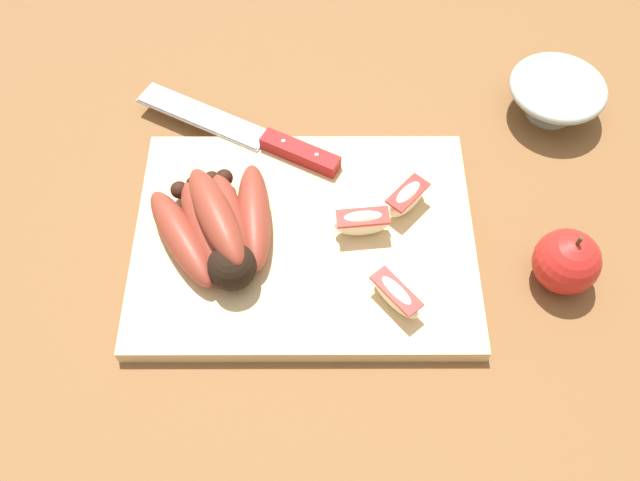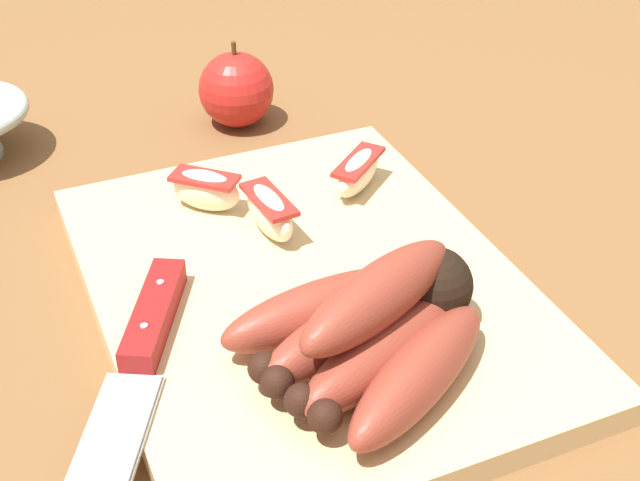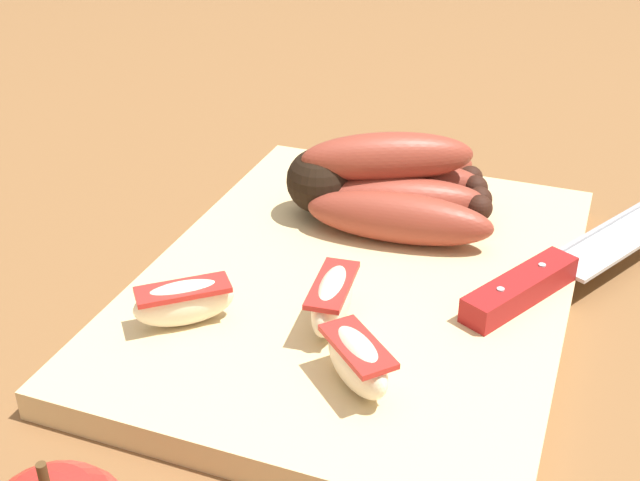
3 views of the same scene
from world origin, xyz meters
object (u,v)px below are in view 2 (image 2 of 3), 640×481
object	(u,v)px
apple_wedge_near	(269,212)
whole_apple	(236,90)
chefs_knife	(137,368)
apple_wedge_middle	(358,172)
apple_wedge_far	(205,189)
banana_bunch	(376,327)

from	to	relation	value
apple_wedge_near	whole_apple	xyz separation A→B (m)	(-0.22, 0.05, -0.00)
apple_wedge_near	chefs_knife	bearing A→B (deg)	-48.84
apple_wedge_middle	whole_apple	distance (m)	0.19
apple_wedge_near	apple_wedge_far	bearing A→B (deg)	-146.86
apple_wedge_middle	whole_apple	bearing A→B (deg)	-167.73
banana_bunch	apple_wedge_far	size ratio (longest dim) A/B	2.96
apple_wedge_middle	whole_apple	xyz separation A→B (m)	(-0.19, -0.04, -0.00)
banana_bunch	chefs_knife	xyz separation A→B (m)	(-0.04, -0.14, -0.02)
chefs_knife	apple_wedge_middle	world-z (taller)	apple_wedge_middle
banana_bunch	apple_wedge_far	xyz separation A→B (m)	(-0.21, -0.04, -0.01)
apple_wedge_near	whole_apple	distance (m)	0.22
banana_bunch	whole_apple	distance (m)	0.38
apple_wedge_middle	whole_apple	world-z (taller)	whole_apple
banana_bunch	apple_wedge_middle	size ratio (longest dim) A/B	2.70
apple_wedge_middle	chefs_knife	bearing A→B (deg)	-56.42
banana_bunch	whole_apple	size ratio (longest dim) A/B	2.02
banana_bunch	apple_wedge_near	size ratio (longest dim) A/B	2.62
chefs_knife	apple_wedge_far	xyz separation A→B (m)	(-0.17, 0.10, 0.01)
apple_wedge_near	apple_wedge_far	world-z (taller)	apple_wedge_near
apple_wedge_near	apple_wedge_far	distance (m)	0.06
chefs_knife	whole_apple	world-z (taller)	whole_apple
chefs_knife	apple_wedge_middle	xyz separation A→B (m)	(-0.14, 0.22, 0.01)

